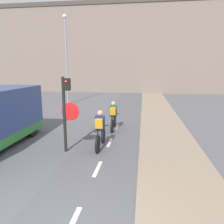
% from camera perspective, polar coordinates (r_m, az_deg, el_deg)
% --- Properties ---
extents(building_row_background, '(60.00, 5.20, 11.22)m').
position_cam_1_polar(building_row_background, '(30.46, 5.81, 16.02)').
color(building_row_background, slate).
rests_on(building_row_background, ground_plane).
extents(traffic_light_pole, '(0.67, 0.25, 2.81)m').
position_cam_1_polar(traffic_light_pole, '(8.15, -11.85, 1.54)').
color(traffic_light_pole, black).
rests_on(traffic_light_pole, ground_plane).
extents(street_lamp_far, '(0.36, 0.36, 7.52)m').
position_cam_1_polar(street_lamp_far, '(19.70, -11.92, 15.27)').
color(street_lamp_far, gray).
rests_on(street_lamp_far, ground_plane).
extents(cyclist_near, '(0.46, 1.81, 1.53)m').
position_cam_1_polar(cyclist_near, '(8.56, -3.11, -4.89)').
color(cyclist_near, black).
rests_on(cyclist_near, ground_plane).
extents(cyclist_far, '(0.46, 1.73, 1.49)m').
position_cam_1_polar(cyclist_far, '(11.03, 0.34, -1.20)').
color(cyclist_far, black).
rests_on(cyclist_far, ground_plane).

